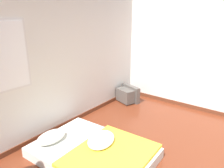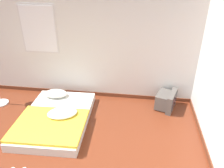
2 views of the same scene
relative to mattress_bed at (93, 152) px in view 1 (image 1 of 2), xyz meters
The scene contains 3 objects.
wall_back 1.69m from the mattress_bed, 74.18° to the left, with size 7.32×0.08×2.60m.
mattress_bed is the anchor object (origin of this frame).
crt_tv 2.38m from the mattress_bed, 20.56° to the left, with size 0.51×0.60×0.40m.
Camera 1 is at (-2.47, -0.31, 2.18)m, focal length 35.00 mm.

